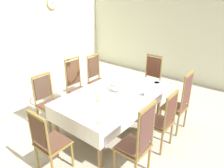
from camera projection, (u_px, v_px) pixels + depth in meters
ground at (114, 128)px, 4.24m from camera, size 6.50×6.89×0.04m
back_wall at (12, 30)px, 5.60m from camera, size 6.50×0.08×3.12m
right_wall at (186, 28)px, 5.96m from camera, size 0.08×6.89×3.12m
dining_table at (113, 97)px, 3.99m from camera, size 2.13×1.23×0.74m
tablecloth at (113, 96)px, 3.98m from camera, size 2.15×1.25×0.30m
chair_south_a at (137, 142)px, 2.89m from camera, size 0.44×0.42×1.21m
chair_north_a at (48, 101)px, 4.08m from camera, size 0.44×0.42×1.08m
chair_south_b at (162, 120)px, 3.48m from camera, size 0.44×0.42×1.07m
chair_north_b at (77, 85)px, 4.63m from camera, size 0.44×0.42×1.21m
chair_south_c at (179, 102)px, 3.92m from camera, size 0.44×0.42×1.21m
chair_north_c at (97, 78)px, 5.11m from camera, size 0.44×0.42×1.14m
chair_head_west at (49, 141)px, 2.99m from camera, size 0.42×0.44×1.05m
chair_head_east at (150, 78)px, 5.08m from camera, size 0.42×0.44×1.14m
soup_tureen at (117, 85)px, 4.01m from camera, size 0.31×0.31×0.24m
candlestick_west at (97, 94)px, 3.60m from camera, size 0.07×0.07×0.35m
candlestick_east at (126, 79)px, 4.20m from camera, size 0.07×0.07×0.37m
bowl_near_left at (104, 121)px, 3.07m from camera, size 0.18×0.18×0.04m
bowl_near_right at (142, 95)px, 3.84m from camera, size 0.15×0.15×0.03m
bowl_far_left at (157, 83)px, 4.34m from camera, size 0.14×0.14×0.04m
bowl_far_right at (113, 113)px, 3.25m from camera, size 0.18×0.18×0.04m
spoon_primary at (98, 125)px, 3.00m from camera, size 0.04×0.18×0.01m
spoon_secondary at (144, 94)px, 3.93m from camera, size 0.06×0.17×0.01m
mounted_clock at (52, 3)px, 6.24m from camera, size 0.33×0.06×0.33m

